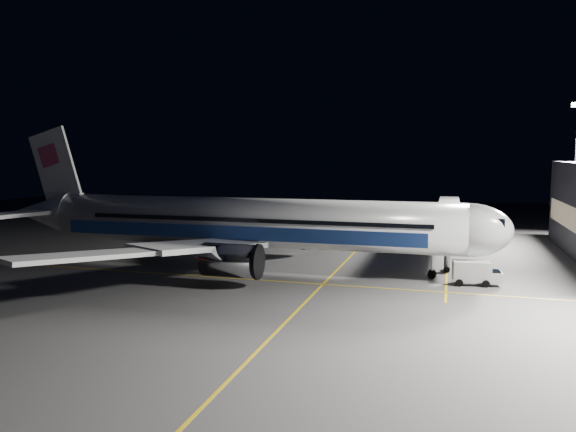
% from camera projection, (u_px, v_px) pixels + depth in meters
% --- Properties ---
extents(ground, '(200.00, 200.00, 0.00)m').
position_uv_depth(ground, '(250.00, 267.00, 65.24)').
color(ground, '#4C4C4F').
rests_on(ground, ground).
extents(guide_line_main, '(0.25, 80.00, 0.01)m').
position_uv_depth(guide_line_main, '(335.00, 272.00, 62.47)').
color(guide_line_main, gold).
rests_on(guide_line_main, ground).
extents(guide_line_cross, '(70.00, 0.25, 0.01)m').
position_uv_depth(guide_line_cross, '(231.00, 278.00, 59.52)').
color(guide_line_cross, gold).
rests_on(guide_line_cross, ground).
extents(guide_line_side, '(0.25, 40.00, 0.01)m').
position_uv_depth(guide_line_side, '(447.00, 262.00, 68.69)').
color(guide_line_side, gold).
rests_on(guide_line_side, ground).
extents(airliner, '(61.48, 54.22, 16.64)m').
position_uv_depth(airliner, '(241.00, 223.00, 64.97)').
color(airliner, silver).
rests_on(airliner, ground).
extents(jet_bridge, '(3.60, 34.40, 6.30)m').
position_uv_depth(jet_bridge, '(449.00, 217.00, 75.87)').
color(jet_bridge, '#B2B2B7').
rests_on(jet_bridge, ground).
extents(service_truck, '(4.89, 2.48, 2.41)m').
position_uv_depth(service_truck, '(476.00, 272.00, 56.35)').
color(service_truck, silver).
rests_on(service_truck, ground).
extents(baggage_tug, '(2.73, 2.36, 1.74)m').
position_uv_depth(baggage_tug, '(257.00, 235.00, 85.85)').
color(baggage_tug, black).
rests_on(baggage_tug, ground).
extents(safety_cone_a, '(0.39, 0.39, 0.58)m').
position_uv_depth(safety_cone_a, '(254.00, 256.00, 70.91)').
color(safety_cone_a, '#DF5009').
rests_on(safety_cone_a, ground).
extents(safety_cone_b, '(0.46, 0.46, 0.69)m').
position_uv_depth(safety_cone_b, '(258.00, 246.00, 78.41)').
color(safety_cone_b, '#DF5009').
rests_on(safety_cone_b, ground).
extents(safety_cone_c, '(0.44, 0.44, 0.65)m').
position_uv_depth(safety_cone_c, '(262.00, 258.00, 68.99)').
color(safety_cone_c, '#DF5009').
rests_on(safety_cone_c, ground).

